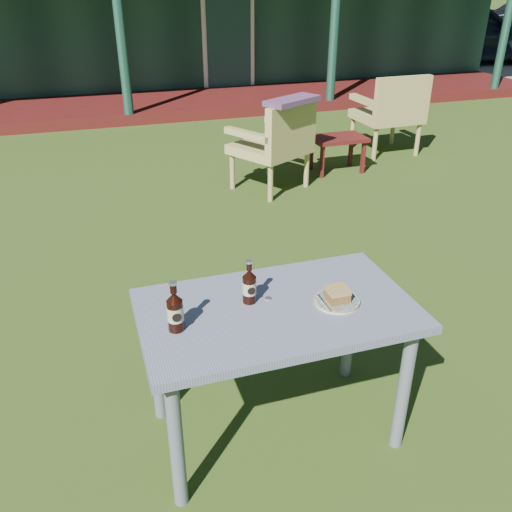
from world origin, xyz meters
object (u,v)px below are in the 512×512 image
object	(u,v)px
car_near	(464,32)
cafe_table	(277,326)
armchair_left	(277,141)
cake_slice	(338,294)
side_table	(338,142)
cola_bottle_near	(249,286)
cola_bottle_far	(175,311)
armchair_right	(392,110)
plate	(337,301)

from	to	relation	value
car_near	cafe_table	distance (m)	13.25
armchair_left	cake_slice	bearing A→B (deg)	-105.36
side_table	cola_bottle_near	bearing A→B (deg)	-121.50
cake_slice	side_table	world-z (taller)	cake_slice
cake_slice	cola_bottle_far	world-z (taller)	cola_bottle_far
cola_bottle_near	armchair_right	size ratio (longest dim) A/B	0.21
car_near	plate	xyz separation A→B (m)	(-8.28, -10.18, 0.01)
plate	cake_slice	world-z (taller)	cake_slice
cafe_table	cola_bottle_near	distance (m)	0.22
armchair_right	side_table	distance (m)	1.02
car_near	armchair_right	distance (m)	8.39
car_near	cola_bottle_far	distance (m)	13.57
cake_slice	side_table	size ratio (longest dim) A/B	0.15
plate	cake_slice	size ratio (longest dim) A/B	2.22
cola_bottle_near	cola_bottle_far	size ratio (longest dim) A/B	0.91
cafe_table	armchair_right	size ratio (longest dim) A/B	1.25
car_near	cola_bottle_near	size ratio (longest dim) A/B	20.64
car_near	side_table	bearing A→B (deg)	144.99
cafe_table	armchair_right	xyz separation A→B (m)	(2.90, 3.93, -0.08)
plate	car_near	bearing A→B (deg)	50.89
cafe_table	armchair_right	bearing A→B (deg)	53.56
side_table	armchair_right	bearing A→B (deg)	25.25
cafe_table	plate	distance (m)	0.29
cake_slice	plate	bearing A→B (deg)	84.56
cafe_table	cola_bottle_far	bearing A→B (deg)	-175.65
plate	armchair_right	bearing A→B (deg)	56.43
cola_bottle_near	cake_slice	bearing A→B (deg)	-19.18
car_near	cola_bottle_near	world-z (taller)	car_near
cake_slice	side_table	distance (m)	3.97
cola_bottle_far	side_table	size ratio (longest dim) A/B	0.37
plate	side_table	world-z (taller)	plate
car_near	cola_bottle_far	size ratio (longest dim) A/B	18.84
cafe_table	side_table	xyz separation A→B (m)	(2.00, 3.50, -0.28)
cafe_table	plate	world-z (taller)	plate
armchair_left	side_table	world-z (taller)	armchair_left
plate	side_table	bearing A→B (deg)	63.96
car_near	cola_bottle_far	xyz separation A→B (m)	(-8.99, -10.17, 0.09)
side_table	cola_bottle_far	bearing A→B (deg)	-124.67
armchair_right	cake_slice	bearing A→B (deg)	-123.55
cola_bottle_near	cafe_table	bearing A→B (deg)	-36.25
cake_slice	cola_bottle_far	xyz separation A→B (m)	(-0.71, 0.02, 0.04)
cafe_table	armchair_left	world-z (taller)	armchair_left
car_near	armchair_right	xyz separation A→B (m)	(-5.64, -6.21, -0.18)
cola_bottle_far	armchair_right	xyz separation A→B (m)	(3.35, 3.96, -0.27)
cola_bottle_near	cola_bottle_far	xyz separation A→B (m)	(-0.35, -0.11, 0.01)
car_near	cola_bottle_near	xyz separation A→B (m)	(-8.64, -10.06, 0.08)
armchair_left	side_table	bearing A→B (deg)	21.94
cola_bottle_far	side_table	xyz separation A→B (m)	(2.44, 3.53, -0.47)
cafe_table	cake_slice	world-z (taller)	cake_slice
cake_slice	cola_bottle_far	distance (m)	0.71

